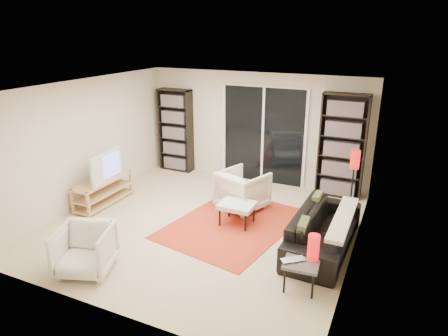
{
  "coord_description": "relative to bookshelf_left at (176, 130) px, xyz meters",
  "views": [
    {
      "loc": [
        2.95,
        -5.57,
        3.27
      ],
      "look_at": [
        0.25,
        0.3,
        1.0
      ],
      "focal_mm": 32.0,
      "sensor_mm": 36.0,
      "label": 1
    }
  ],
  "objects": [
    {
      "name": "bookshelf_left",
      "position": [
        0.0,
        0.0,
        0.0
      ],
      "size": [
        0.8,
        0.3,
        1.95
      ],
      "color": "black",
      "rests_on": "ground"
    },
    {
      "name": "rug",
      "position": [
        2.4,
        -2.1,
        -0.97
      ],
      "size": [
        2.24,
        2.76,
        0.01
      ],
      "primitive_type": "cube",
      "rotation": [
        0.0,
        0.0,
        -0.17
      ],
      "color": "red",
      "rests_on": "floor"
    },
    {
      "name": "wall_back",
      "position": [
        1.95,
        0.17,
        0.22
      ],
      "size": [
        5.0,
        0.02,
        2.4
      ],
      "primitive_type": "cube",
      "color": "beige",
      "rests_on": "ground"
    },
    {
      "name": "side_table",
      "position": [
        3.94,
        -3.39,
        -0.62
      ],
      "size": [
        0.49,
        0.49,
        0.4
      ],
      "color": "#46464B",
      "rests_on": "floor"
    },
    {
      "name": "wall_front",
      "position": [
        1.95,
        -4.83,
        0.22
      ],
      "size": [
        5.0,
        0.02,
        2.4
      ],
      "primitive_type": "cube",
      "color": "beige",
      "rests_on": "ground"
    },
    {
      "name": "wall_right",
      "position": [
        4.45,
        -2.33,
        0.22
      ],
      "size": [
        0.02,
        5.0,
        2.4
      ],
      "primitive_type": "cube",
      "color": "beige",
      "rests_on": "ground"
    },
    {
      "name": "tv_stand",
      "position": [
        -0.25,
        -2.35,
        -0.71
      ],
      "size": [
        0.43,
        1.33,
        0.5
      ],
      "color": "tan",
      "rests_on": "floor"
    },
    {
      "name": "floor_lamp",
      "position": [
        4.21,
        -0.81,
        -0.05
      ],
      "size": [
        0.19,
        0.19,
        1.24
      ],
      "color": "black",
      "rests_on": "floor"
    },
    {
      "name": "sofa",
      "position": [
        4.0,
        -2.22,
        -0.67
      ],
      "size": [
        0.87,
        2.1,
        0.61
      ],
      "primitive_type": "imported",
      "rotation": [
        0.0,
        0.0,
        1.54
      ],
      "color": "black",
      "rests_on": "floor"
    },
    {
      "name": "sliding_door",
      "position": [
        2.15,
        0.13,
        0.07
      ],
      "size": [
        1.92,
        0.08,
        2.16
      ],
      "color": "white",
      "rests_on": "ground"
    },
    {
      "name": "floor",
      "position": [
        1.95,
        -2.33,
        -0.98
      ],
      "size": [
        5.0,
        5.0,
        0.0
      ],
      "primitive_type": "plane",
      "color": "beige",
      "rests_on": "ground"
    },
    {
      "name": "armchair_front",
      "position": [
        1.09,
        -4.28,
        -0.63
      ],
      "size": [
        0.94,
        0.95,
        0.68
      ],
      "primitive_type": "imported",
      "rotation": [
        0.0,
        0.0,
        0.35
      ],
      "color": "silver",
      "rests_on": "floor"
    },
    {
      "name": "tv",
      "position": [
        -0.23,
        -2.35,
        -0.19
      ],
      "size": [
        0.26,
        1.0,
        0.57
      ],
      "primitive_type": "imported",
      "rotation": [
        0.0,
        0.0,
        1.71
      ],
      "color": "black",
      "rests_on": "tv_stand"
    },
    {
      "name": "bookshelf_right",
      "position": [
        3.85,
        -0.0,
        0.07
      ],
      "size": [
        0.9,
        0.3,
        2.1
      ],
      "color": "black",
      "rests_on": "ground"
    },
    {
      "name": "ceiling",
      "position": [
        1.95,
        -2.33,
        1.42
      ],
      "size": [
        5.0,
        5.0,
        0.02
      ],
      "primitive_type": "cube",
      "color": "white",
      "rests_on": "wall_back"
    },
    {
      "name": "armchair_back",
      "position": [
        2.3,
        -1.4,
        -0.6
      ],
      "size": [
        1.03,
        1.05,
        0.75
      ],
      "primitive_type": "imported",
      "rotation": [
        0.0,
        0.0,
        2.79
      ],
      "color": "silver",
      "rests_on": "floor"
    },
    {
      "name": "laptop",
      "position": [
        3.86,
        -3.46,
        -0.56
      ],
      "size": [
        0.38,
        0.36,
        0.03
      ],
      "primitive_type": "imported",
      "rotation": [
        0.0,
        0.0,
        0.7
      ],
      "color": "silver",
      "rests_on": "side_table"
    },
    {
      "name": "table_lamp",
      "position": [
        4.06,
        -3.28,
        -0.4
      ],
      "size": [
        0.16,
        0.16,
        0.35
      ],
      "primitive_type": "cylinder",
      "color": "red",
      "rests_on": "side_table"
    },
    {
      "name": "wall_left",
      "position": [
        -0.55,
        -2.33,
        0.22
      ],
      "size": [
        0.02,
        5.0,
        2.4
      ],
      "primitive_type": "cube",
      "color": "beige",
      "rests_on": "ground"
    },
    {
      "name": "ottoman",
      "position": [
        2.47,
        -2.06,
        -0.63
      ],
      "size": [
        0.6,
        0.49,
        0.4
      ],
      "color": "silver",
      "rests_on": "floor"
    }
  ]
}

